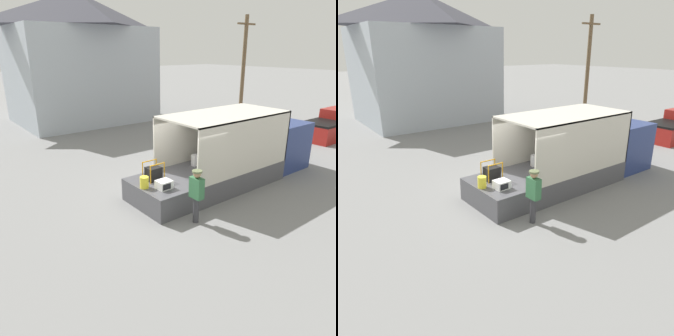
# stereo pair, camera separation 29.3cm
# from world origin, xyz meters

# --- Properties ---
(ground_plane) EXTENTS (160.00, 160.00, 0.00)m
(ground_plane) POSITION_xyz_m (0.00, 0.00, 0.00)
(ground_plane) COLOR gray
(box_truck) EXTENTS (6.93, 2.40, 2.80)m
(box_truck) POSITION_xyz_m (4.02, 0.00, 0.86)
(box_truck) COLOR navy
(box_truck) RESTS_ON ground
(tailgate_deck) EXTENTS (1.42, 2.28, 0.79)m
(tailgate_deck) POSITION_xyz_m (-0.71, 0.00, 0.40)
(tailgate_deck) COLOR #4C4C51
(tailgate_deck) RESTS_ON ground
(microwave) EXTENTS (0.47, 0.43, 0.27)m
(microwave) POSITION_xyz_m (-0.76, -0.44, 0.93)
(microwave) COLOR white
(microwave) RESTS_ON tailgate_deck
(portable_generator) EXTENTS (0.61, 0.50, 0.64)m
(portable_generator) POSITION_xyz_m (-0.58, 0.36, 1.04)
(portable_generator) COLOR black
(portable_generator) RESTS_ON tailgate_deck
(orange_bucket) EXTENTS (0.29, 0.29, 0.38)m
(orange_bucket) POSITION_xyz_m (-1.23, -0.02, 0.98)
(orange_bucket) COLOR yellow
(orange_bucket) RESTS_ON tailgate_deck
(worker_person) EXTENTS (0.30, 0.44, 1.69)m
(worker_person) POSITION_xyz_m (-0.46, -1.65, 1.04)
(worker_person) COLOR #38383D
(worker_person) RESTS_ON ground
(pickup_truck_red) EXTENTS (5.51, 1.86, 1.62)m
(pickup_truck_red) POSITION_xyz_m (13.51, 0.98, 0.67)
(pickup_truck_red) COLOR maroon
(pickup_truck_red) RESTS_ON ground
(house_backdrop) EXTENTS (9.45, 7.46, 8.72)m
(house_backdrop) POSITION_xyz_m (3.50, 15.06, 4.44)
(house_backdrop) COLOR #A8B2BC
(house_backdrop) RESTS_ON ground
(utility_pole) EXTENTS (1.80, 0.28, 7.29)m
(utility_pole) POSITION_xyz_m (13.12, 8.16, 3.80)
(utility_pole) COLOR brown
(utility_pole) RESTS_ON ground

